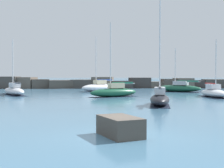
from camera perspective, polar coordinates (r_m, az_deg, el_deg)
ground_plane at (r=14.29m, az=1.24°, el=-9.44°), size 600.00×600.00×0.00m
open_sea_beyond at (r=125.30m, az=-2.79°, el=0.41°), size 400.00×116.00×0.01m
breakwater_jetty at (r=65.27m, az=-2.48°, el=0.13°), size 69.15×6.80×2.55m
foreground_rocks at (r=12.05m, az=-6.10°, el=-9.33°), size 19.15×6.99×1.06m
sailboat_moored_2 at (r=39.17m, az=0.40°, el=-1.39°), size 6.72×4.63×9.30m
sailboat_moored_3 at (r=52.03m, az=-2.46°, el=-0.57°), size 6.54×5.68×9.06m
sailboat_moored_4 at (r=40.69m, az=18.14°, el=-1.47°), size 2.31×6.50×7.09m
sailboat_moored_5 at (r=45.06m, az=-17.47°, el=-1.13°), size 5.41×8.20×7.74m
sailboat_moored_6 at (r=51.99m, az=12.09°, el=-0.69°), size 7.52×6.38×7.12m
sailboat_moored_7 at (r=28.72m, az=8.73°, el=-2.59°), size 2.93×6.40×9.61m
mooring_buoy_orange_near at (r=41.23m, az=8.88°, el=-1.63°), size 0.78×0.78×0.98m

